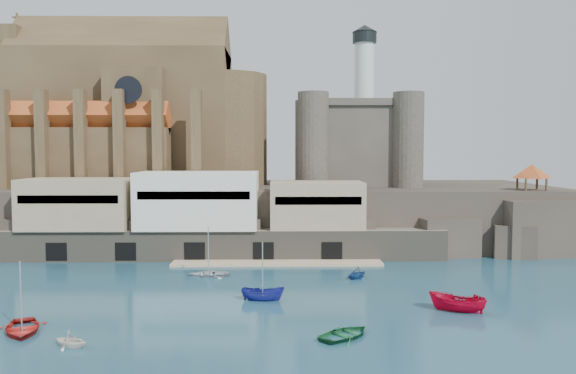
# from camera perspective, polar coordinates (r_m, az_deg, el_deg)

# --- Properties ---
(ground) EXTENTS (300.00, 300.00, 0.00)m
(ground) POSITION_cam_1_polar(r_m,az_deg,el_deg) (63.56, -3.04, -11.07)
(ground) COLOR #194154
(ground) RESTS_ON ground
(promontory) EXTENTS (100.00, 36.00, 10.00)m
(promontory) POSITION_cam_1_polar(r_m,az_deg,el_deg) (101.45, -2.29, -2.68)
(promontory) COLOR #2B2520
(promontory) RESTS_ON ground
(quay) EXTENTS (70.00, 12.00, 13.05)m
(quay) POSITION_cam_1_polar(r_m,az_deg,el_deg) (86.03, -9.26, -3.11)
(quay) COLOR #6E6758
(quay) RESTS_ON ground
(church) EXTENTS (47.00, 25.93, 30.51)m
(church) POSITION_cam_1_polar(r_m,az_deg,el_deg) (106.80, -15.32, 6.76)
(church) COLOR #483721
(church) RESTS_ON promontory
(castle_keep) EXTENTS (21.20, 21.20, 29.30)m
(castle_keep) POSITION_cam_1_polar(r_m,az_deg,el_deg) (103.41, 6.79, 4.85)
(castle_keep) COLOR #403B32
(castle_keep) RESTS_ON promontory
(rock_outcrop) EXTENTS (14.50, 10.50, 8.70)m
(rock_outcrop) POSITION_cam_1_polar(r_m,az_deg,el_deg) (96.57, 23.44, -3.85)
(rock_outcrop) COLOR #2B2520
(rock_outcrop) RESTS_ON ground
(pavilion) EXTENTS (6.40, 6.40, 5.40)m
(pavilion) POSITION_cam_1_polar(r_m,az_deg,el_deg) (96.01, 23.53, 1.33)
(pavilion) COLOR #483721
(pavilion) RESTS_ON rock_outcrop
(boat_0) EXTENTS (4.55, 2.84, 6.16)m
(boat_0) POSITION_cam_1_polar(r_m,az_deg,el_deg) (57.04, -25.41, -13.16)
(boat_0) COLOR #A81C17
(boat_0) RESTS_ON ground
(boat_1) EXTENTS (2.61, 3.20, 3.21)m
(boat_1) POSITION_cam_1_polar(r_m,az_deg,el_deg) (51.62, -21.23, -14.84)
(boat_1) COLOR white
(boat_1) RESTS_ON ground
(boat_2) EXTENTS (2.06, 2.02, 4.76)m
(boat_2) POSITION_cam_1_polar(r_m,az_deg,el_deg) (62.12, -2.59, -11.42)
(boat_2) COLOR navy
(boat_2) RESTS_ON ground
(boat_3) EXTENTS (3.43, 3.69, 5.47)m
(boat_3) POSITION_cam_1_polar(r_m,az_deg,el_deg) (50.85, 5.88, -14.89)
(boat_3) COLOR #1B6235
(boat_3) RESTS_ON ground
(boat_5) EXTENTS (2.86, 2.83, 5.66)m
(boat_5) POSITION_cam_1_polar(r_m,az_deg,el_deg) (60.40, 16.79, -12.01)
(boat_5) COLOR #BD0327
(boat_5) RESTS_ON ground
(boat_6) EXTENTS (1.32, 3.90, 5.38)m
(boat_6) POSITION_cam_1_polar(r_m,az_deg,el_deg) (74.29, -8.07, -8.93)
(boat_6) COLOR silver
(boat_6) RESTS_ON ground
(boat_7) EXTENTS (3.43, 3.42, 3.48)m
(boat_7) POSITION_cam_1_polar(r_m,az_deg,el_deg) (72.86, 7.00, -9.17)
(boat_7) COLOR navy
(boat_7) RESTS_ON ground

